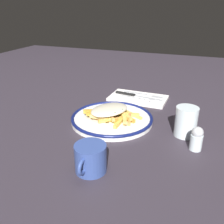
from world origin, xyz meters
The scene contains 10 objects.
ground_plane centered at (0.00, 0.00, 0.00)m, with size 2.60×2.60×0.00m, color #312A34.
plate centered at (0.00, 0.00, 0.01)m, with size 0.28×0.28×0.02m.
fries_heap centered at (0.01, 0.00, 0.04)m, with size 0.17×0.20×0.04m.
napkin centered at (-0.24, 0.03, 0.01)m, with size 0.14×0.24×0.01m, color white.
fork centered at (-0.26, 0.04, 0.01)m, with size 0.04×0.18×0.01m.
knife centered at (-0.24, 0.01, 0.02)m, with size 0.04×0.21×0.01m.
spoon centered at (-0.20, 0.06, 0.02)m, with size 0.03×0.15×0.01m.
water_glass centered at (0.01, 0.25, 0.05)m, with size 0.07×0.07×0.09m, color silver.
coffee_mug centered at (0.27, 0.05, 0.04)m, with size 0.10×0.08×0.07m.
salt_shaker centered at (0.08, 0.28, 0.03)m, with size 0.03×0.03×0.07m.
Camera 1 is at (0.72, 0.27, 0.38)m, focal length 39.38 mm.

